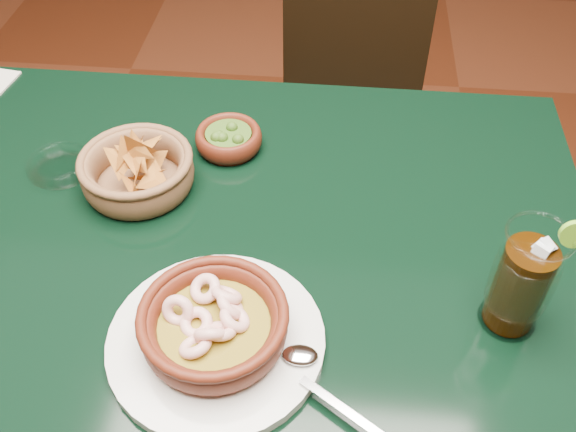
# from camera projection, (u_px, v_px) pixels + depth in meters

# --- Properties ---
(dining_table) EXTENTS (1.20, 0.80, 0.75)m
(dining_table) POSITION_uv_depth(u_px,v_px,m) (204.00, 270.00, 1.04)
(dining_table) COLOR black
(dining_table) RESTS_ON ground
(dining_chair) EXTENTS (0.42, 0.42, 0.84)m
(dining_chair) POSITION_uv_depth(u_px,v_px,m) (346.00, 113.00, 1.65)
(dining_chair) COLOR black
(dining_chair) RESTS_ON ground
(shrimp_plate) EXTENTS (0.35, 0.28, 0.08)m
(shrimp_plate) POSITION_uv_depth(u_px,v_px,m) (215.00, 329.00, 0.80)
(shrimp_plate) COLOR silver
(shrimp_plate) RESTS_ON dining_table
(chip_basket) EXTENTS (0.21, 0.21, 0.13)m
(chip_basket) POSITION_uv_depth(u_px,v_px,m) (137.00, 171.00, 1.01)
(chip_basket) COLOR brown
(chip_basket) RESTS_ON dining_table
(guacamole_ramekin) EXTENTS (0.13, 0.13, 0.04)m
(guacamole_ramekin) POSITION_uv_depth(u_px,v_px,m) (229.00, 138.00, 1.09)
(guacamole_ramekin) COLOR #49180C
(guacamole_ramekin) RESTS_ON dining_table
(cola_drink) EXTENTS (0.16, 0.16, 0.19)m
(cola_drink) POSITION_uv_depth(u_px,v_px,m) (522.00, 281.00, 0.80)
(cola_drink) COLOR white
(cola_drink) RESTS_ON dining_table
(glass_ashtray) EXTENTS (0.12, 0.12, 0.03)m
(glass_ashtray) POSITION_uv_depth(u_px,v_px,m) (60.00, 166.00, 1.05)
(glass_ashtray) COLOR white
(glass_ashtray) RESTS_ON dining_table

